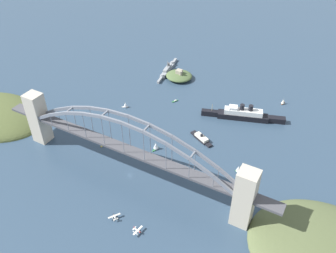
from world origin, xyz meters
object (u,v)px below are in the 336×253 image
small_boat_0 (125,105)px  small_boat_5 (156,146)px  ocean_liner (243,115)px  small_boat_4 (239,169)px  harbor_ferry_steamer (201,138)px  naval_cruiser (168,70)px  seaplane_second_in_formation (115,217)px  small_boat_2 (104,144)px  small_boat_1 (175,101)px  seaplane_taxiing_near_bridge (137,231)px  small_boat_3 (283,102)px  harbor_arch_bridge (128,151)px  fort_island_mid_harbor (179,76)px

small_boat_0 → small_boat_5: (74.61, -50.47, 0.73)m
ocean_liner → small_boat_4: 93.58m
harbor_ferry_steamer → small_boat_5: 53.06m
naval_cruiser → small_boat_4: (164.37, -148.85, 1.35)m
seaplane_second_in_formation → small_boat_2: seaplane_second_in_formation is taller
harbor_ferry_steamer → small_boat_1: bearing=138.9°
small_boat_1 → small_boat_2: 117.98m
seaplane_taxiing_near_bridge → small_boat_3: bearing=77.4°
seaplane_taxiing_near_bridge → small_boat_0: (-115.51, 150.94, 1.83)m
harbor_arch_bridge → small_boat_2: harbor_arch_bridge is taller
ocean_liner → small_boat_3: (34.16, 55.52, -2.38)m
harbor_arch_bridge → small_boat_1: size_ratio=33.12×
harbor_arch_bridge → seaplane_second_in_formation: bearing=-70.0°
seaplane_second_in_formation → seaplane_taxiing_near_bridge: bearing=-5.3°
seaplane_taxiing_near_bridge → small_boat_0: 190.07m
fort_island_mid_harbor → small_boat_4: bearing=-44.7°
small_boat_1 → small_boat_3: small_boat_3 is taller
seaplane_second_in_formation → small_boat_2: bearing=132.5°
small_boat_0 → small_boat_2: 74.88m
small_boat_2 → seaplane_taxiing_near_bridge: bearing=-39.6°
ocean_liner → naval_cruiser: size_ratio=1.28×
seaplane_second_in_formation → small_boat_3: bearing=72.0°
seaplane_taxiing_near_bridge → seaplane_second_in_formation: size_ratio=1.11×
harbor_ferry_steamer → seaplane_second_in_formation: size_ratio=3.03×
ocean_liner → harbor_arch_bridge: bearing=-114.5°
seaplane_taxiing_near_bridge → naval_cruiser: bearing=113.9°
seaplane_second_in_formation → small_boat_1: (-41.80, 191.08, -1.32)m
small_boat_1 → small_boat_5: bearing=-74.4°
small_boat_3 → small_boat_4: 145.34m
harbor_arch_bridge → small_boat_2: 65.28m
harbor_arch_bridge → seaplane_second_in_formation: 62.53m
harbor_arch_bridge → seaplane_second_in_formation: (18.72, -51.44, -30.22)m
fort_island_mid_harbor → seaplane_second_in_formation: fort_island_mid_harbor is taller
fort_island_mid_harbor → harbor_ferry_steamer: bearing=-52.0°
seaplane_taxiing_near_bridge → small_boat_0: bearing=127.4°
harbor_ferry_steamer → fort_island_mid_harbor: size_ratio=0.83×
ocean_liner → small_boat_4: size_ratio=10.46×
fort_island_mid_harbor → small_boat_0: (-25.60, -97.54, -0.72)m
seaplane_second_in_formation → small_boat_4: (74.82, 107.89, 2.40)m
harbor_arch_bridge → seaplane_taxiing_near_bridge: bearing=-50.8°
naval_cruiser → fort_island_mid_harbor: size_ratio=2.03×
harbor_arch_bridge → ocean_liner: size_ratio=3.06×
small_boat_2 → fort_island_mid_harbor: bearing=88.2°
fort_island_mid_harbor → small_boat_5: 155.91m
harbor_arch_bridge → small_boat_5: size_ratio=29.62×
harbor_ferry_steamer → small_boat_4: small_boat_4 is taller
fort_island_mid_harbor → seaplane_second_in_formation: size_ratio=3.65×
small_boat_3 → small_boat_5: 183.29m
seaplane_taxiing_near_bridge → fort_island_mid_harbor: bearing=109.9°
naval_cruiser → small_boat_4: size_ratio=8.19×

